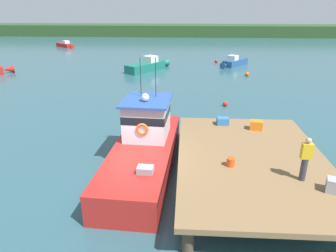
# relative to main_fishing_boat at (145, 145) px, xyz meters

# --- Properties ---
(ground_plane) EXTENTS (200.00, 200.00, 0.00)m
(ground_plane) POSITION_rel_main_fishing_boat_xyz_m (-0.24, -1.28, -1.01)
(ground_plane) COLOR #2D5660
(dock) EXTENTS (6.00, 9.00, 1.20)m
(dock) POSITION_rel_main_fishing_boat_xyz_m (4.56, -1.28, 0.07)
(dock) COLOR #4C3D2D
(dock) RESTS_ON ground
(main_fishing_boat) EXTENTS (3.03, 9.89, 4.80)m
(main_fishing_boat) POSITION_rel_main_fishing_boat_xyz_m (0.00, 0.00, 0.00)
(main_fishing_boat) COLOR red
(main_fishing_boat) RESTS_ON ground
(crate_single_by_cleat) EXTENTS (0.62, 0.47, 0.36)m
(crate_single_by_cleat) POSITION_rel_main_fishing_boat_xyz_m (3.74, 2.34, 0.38)
(crate_single_by_cleat) COLOR #3370B2
(crate_single_by_cleat) RESTS_ON dock
(crate_single_far) EXTENTS (0.72, 0.62, 0.48)m
(crate_single_far) POSITION_rel_main_fishing_boat_xyz_m (6.83, -3.66, 0.43)
(crate_single_far) COLOR #9E9EA3
(crate_single_far) RESTS_ON dock
(crate_stack_mid_dock) EXTENTS (0.68, 0.56, 0.45)m
(crate_stack_mid_dock) POSITION_rel_main_fishing_boat_xyz_m (5.33, 1.74, 0.42)
(crate_stack_mid_dock) COLOR orange
(crate_stack_mid_dock) RESTS_ON dock
(bait_bucket) EXTENTS (0.32, 0.32, 0.34)m
(bait_bucket) POSITION_rel_main_fishing_boat_xyz_m (3.59, -2.07, 0.36)
(bait_bucket) COLOR #E04C19
(bait_bucket) RESTS_ON dock
(deckhand_by_the_boat) EXTENTS (0.36, 0.22, 1.63)m
(deckhand_by_the_boat) POSITION_rel_main_fishing_boat_xyz_m (5.99, -2.93, 1.05)
(deckhand_by_the_boat) COLOR #383842
(deckhand_by_the_boat) RESTS_ON dock
(moored_boat_far_right) EXTENTS (3.82, 4.58, 1.27)m
(moored_boat_far_right) POSITION_rel_main_fishing_boat_xyz_m (7.49, 24.93, -0.57)
(moored_boat_far_right) COLOR #285184
(moored_boat_far_right) RESTS_ON ground
(moored_boat_mid_harbor) EXTENTS (4.64, 5.66, 1.56)m
(moored_boat_mid_harbor) POSITION_rel_main_fishing_boat_xyz_m (-2.45, 21.54, -0.47)
(moored_boat_mid_harbor) COLOR #196B5B
(moored_boat_mid_harbor) RESTS_ON ground
(moored_boat_near_channel) EXTENTS (3.94, 3.37, 1.10)m
(moored_boat_near_channel) POSITION_rel_main_fishing_boat_xyz_m (-18.83, 40.03, -0.63)
(moored_boat_near_channel) COLOR red
(moored_boat_near_channel) RESTS_ON ground
(mooring_buoy_spare_mooring) EXTENTS (0.36, 0.36, 0.36)m
(mooring_buoy_spare_mooring) POSITION_rel_main_fishing_boat_xyz_m (4.70, 9.11, -0.83)
(mooring_buoy_spare_mooring) COLOR red
(mooring_buoy_spare_mooring) RESTS_ON ground
(mooring_buoy_channel_marker) EXTENTS (0.49, 0.49, 0.49)m
(mooring_buoy_channel_marker) POSITION_rel_main_fishing_boat_xyz_m (0.26, 7.51, -0.76)
(mooring_buoy_channel_marker) COLOR silver
(mooring_buoy_channel_marker) RESTS_ON ground
(mooring_buoy_inshore) EXTENTS (0.40, 0.40, 0.40)m
(mooring_buoy_inshore) POSITION_rel_main_fishing_boat_xyz_m (5.56, 26.89, -0.81)
(mooring_buoy_inshore) COLOR red
(mooring_buoy_inshore) RESTS_ON ground
(mooring_buoy_outer) EXTENTS (0.43, 0.43, 0.43)m
(mooring_buoy_outer) POSITION_rel_main_fishing_boat_xyz_m (8.07, 19.29, -0.79)
(mooring_buoy_outer) COLOR #EA5B19
(mooring_buoy_outer) RESTS_ON ground
(far_shoreline) EXTENTS (120.00, 8.00, 2.40)m
(far_shoreline) POSITION_rel_main_fishing_boat_xyz_m (-0.24, 60.72, 0.19)
(far_shoreline) COLOR #284723
(far_shoreline) RESTS_ON ground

